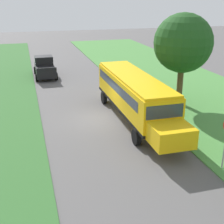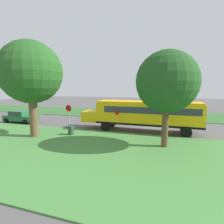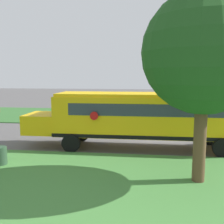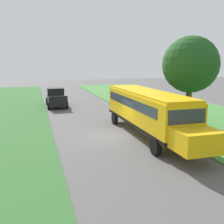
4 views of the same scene
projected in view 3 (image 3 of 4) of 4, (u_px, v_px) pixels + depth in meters
The scene contains 6 objects.
ground_plane at pixel (154, 138), 17.42m from camera, with size 120.00×120.00×0.00m, color #565454.
grass_verge at pixel (168, 219), 7.58m from camera, with size 12.00×80.00×0.08m, color #47843D.
grass_far_side at pixel (151, 116), 26.26m from camera, with size 10.00×80.00×0.07m, color #33662D.
school_bus at pixel (144, 115), 14.74m from camera, with size 2.85×12.42×3.16m.
oak_tree_beside_bus at pixel (205, 53), 9.53m from camera, with size 4.57×4.57×7.27m.
trash_bin at pixel (1, 156), 12.04m from camera, with size 0.56×0.56×0.90m, color #2D4C33.
Camera 3 is at (-17.21, 0.78, 4.17)m, focal length 42.00 mm.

